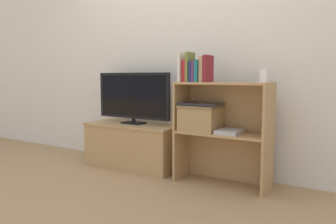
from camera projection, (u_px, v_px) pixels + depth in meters
ground_plane at (159, 179)px, 2.92m from camera, size 16.00×16.00×0.00m
wall_back at (184, 46)px, 3.17m from camera, size 10.00×0.05×2.40m
tv_stand at (134, 145)px, 3.30m from camera, size 0.99×0.44×0.44m
tv at (133, 97)px, 3.25m from camera, size 0.84×0.14×0.51m
bookshelf_lower_tier at (224, 150)px, 2.79m from camera, size 0.78×0.31×0.44m
bookshelf_upper_tier at (225, 100)px, 2.74m from camera, size 0.78×0.31×0.42m
book_ivory at (183, 68)px, 2.80m from camera, size 0.02×0.16×0.24m
book_crimson at (187, 71)px, 2.79m from camera, size 0.03×0.12×0.18m
book_olive at (190, 67)px, 2.77m from camera, size 0.02×0.14×0.25m
book_navy at (193, 72)px, 2.76m from camera, size 0.02×0.12×0.17m
book_plum at (196, 71)px, 2.74m from camera, size 0.02×0.14×0.18m
book_teal at (200, 71)px, 2.72m from camera, size 0.03×0.16×0.18m
book_tan at (204, 69)px, 2.70m from camera, size 0.03×0.13×0.21m
book_maroon at (208, 69)px, 2.68m from camera, size 0.03×0.15×0.22m
baby_monitor at (264, 76)px, 2.50m from camera, size 0.05×0.04×0.13m
storage_basket_left at (201, 117)px, 2.80m from camera, size 0.32×0.28×0.22m
laptop at (201, 104)px, 2.79m from camera, size 0.35×0.22×0.02m
magazine_stack at (230, 132)px, 2.65m from camera, size 0.18×0.23×0.03m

